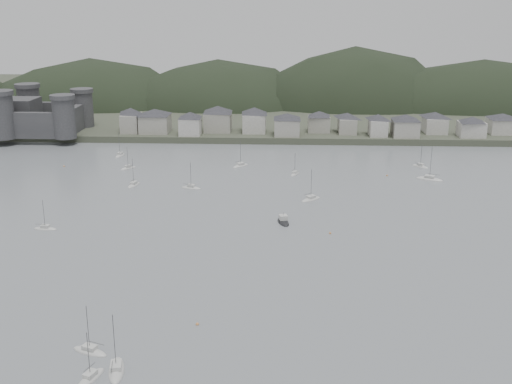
{
  "coord_description": "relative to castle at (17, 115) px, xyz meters",
  "views": [
    {
      "loc": [
        8.71,
        -115.79,
        64.26
      ],
      "look_at": [
        0.0,
        75.0,
        6.0
      ],
      "focal_mm": 44.4,
      "sensor_mm": 36.0,
      "label": 1
    }
  ],
  "objects": [
    {
      "name": "ground",
      "position": [
        120.0,
        -179.8,
        -10.96
      ],
      "size": [
        900.0,
        900.0,
        0.0
      ],
      "primitive_type": "plane",
      "color": "slate",
      "rests_on": "ground"
    },
    {
      "name": "motor_launch_far",
      "position": [
        128.73,
        -116.15,
        -10.68
      ],
      "size": [
        4.88,
        8.75,
        3.97
      ],
      "rotation": [
        0.0,
        0.0,
        3.38
      ],
      "color": "black",
      "rests_on": "ground"
    },
    {
      "name": "moored_fleet",
      "position": [
        92.8,
        -108.11,
        -10.79
      ],
      "size": [
        256.14,
        173.09,
        13.79
      ],
      "color": "beige",
      "rests_on": "ground"
    },
    {
      "name": "mooring_buoys",
      "position": [
        119.84,
        -116.07,
        -10.81
      ],
      "size": [
        174.54,
        126.5,
        0.7
      ],
      "color": "#D28646",
      "rests_on": "ground"
    },
    {
      "name": "castle",
      "position": [
        0.0,
        0.0,
        0.0
      ],
      "size": [
        66.0,
        43.0,
        20.0
      ],
      "color": "#363639",
      "rests_on": "far_shore_land"
    },
    {
      "name": "forested_ridge",
      "position": [
        124.83,
        89.6,
        -22.25
      ],
      "size": [
        851.55,
        103.94,
        102.57
      ],
      "color": "black",
      "rests_on": "ground"
    },
    {
      "name": "waterfront_town",
      "position": [
        170.59,
        3.54,
        -2.3
      ],
      "size": [
        451.48,
        28.46,
        12.92
      ],
      "color": "gray",
      "rests_on": "far_shore_land"
    },
    {
      "name": "far_shore_land",
      "position": [
        120.0,
        115.2,
        -9.46
      ],
      "size": [
        900.0,
        250.0,
        3.0
      ],
      "primitive_type": "cube",
      "color": "#383D2D",
      "rests_on": "ground"
    },
    {
      "name": "sailboat_lead",
      "position": [
        98.95,
        -197.07,
        -10.79
      ],
      "size": [
        4.53,
        9.28,
        12.16
      ],
      "rotation": [
        0.0,
        0.0,
        0.2
      ],
      "color": "beige",
      "rests_on": "ground"
    }
  ]
}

